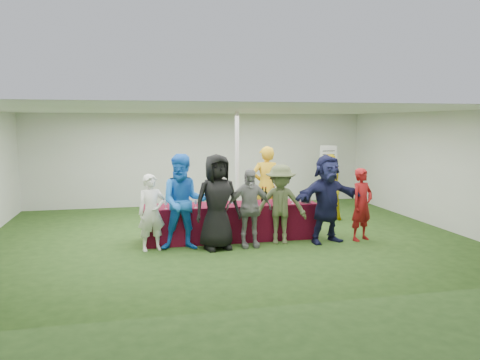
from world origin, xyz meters
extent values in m
plane|color=#284719|center=(0.00, 0.00, 0.00)|extent=(60.00, 60.00, 0.00)
plane|color=white|center=(0.00, 4.00, 1.35)|extent=(10.00, 0.00, 10.00)
plane|color=white|center=(0.00, -4.00, 1.35)|extent=(10.00, 0.00, 10.00)
plane|color=white|center=(5.00, 0.00, 1.35)|extent=(0.00, 8.00, 8.00)
plane|color=white|center=(0.00, 0.00, 2.70)|extent=(10.00, 10.00, 0.00)
cylinder|color=silver|center=(0.50, 1.20, 1.35)|extent=(0.10, 0.10, 2.70)
cube|color=maroon|center=(0.03, -0.32, 0.38)|extent=(3.60, 0.80, 0.75)
cylinder|color=black|center=(0.36, -0.22, 0.86)|extent=(0.07, 0.07, 0.22)
cylinder|color=black|center=(0.36, -0.22, 1.01)|extent=(0.03, 0.03, 0.08)
cylinder|color=maroon|center=(0.36, -0.22, 1.06)|extent=(0.03, 0.03, 0.02)
cylinder|color=black|center=(0.46, -0.16, 0.86)|extent=(0.07, 0.07, 0.22)
cylinder|color=black|center=(0.46, -0.16, 1.01)|extent=(0.03, 0.03, 0.08)
cylinder|color=maroon|center=(0.46, -0.16, 1.06)|extent=(0.03, 0.03, 0.02)
cylinder|color=black|center=(0.57, -0.22, 0.86)|extent=(0.07, 0.07, 0.22)
cylinder|color=black|center=(0.57, -0.22, 1.01)|extent=(0.03, 0.03, 0.08)
cylinder|color=maroon|center=(0.57, -0.22, 1.06)|extent=(0.03, 0.03, 0.02)
cylinder|color=black|center=(0.77, -0.16, 0.86)|extent=(0.07, 0.07, 0.22)
cylinder|color=black|center=(0.77, -0.16, 1.01)|extent=(0.03, 0.03, 0.08)
cylinder|color=maroon|center=(0.77, -0.16, 1.06)|extent=(0.03, 0.03, 0.02)
cylinder|color=black|center=(0.82, -0.21, 0.86)|extent=(0.07, 0.07, 0.22)
cylinder|color=black|center=(0.82, -0.21, 1.01)|extent=(0.03, 0.03, 0.08)
cylinder|color=maroon|center=(0.82, -0.21, 1.06)|extent=(0.03, 0.03, 0.02)
cylinder|color=black|center=(1.02, -0.17, 0.86)|extent=(0.07, 0.07, 0.22)
cylinder|color=black|center=(1.02, -0.17, 1.01)|extent=(0.03, 0.03, 0.08)
cylinder|color=maroon|center=(1.02, -0.17, 1.06)|extent=(0.03, 0.03, 0.02)
cylinder|color=silver|center=(-1.32, -0.56, 0.75)|extent=(0.06, 0.06, 0.00)
cylinder|color=silver|center=(-1.32, -0.56, 0.79)|extent=(0.01, 0.01, 0.07)
cylinder|color=silver|center=(-1.32, -0.56, 0.87)|extent=(0.06, 0.06, 0.08)
cylinder|color=#3F060B|center=(-1.32, -0.56, 0.84)|extent=(0.05, 0.05, 0.02)
cylinder|color=silver|center=(-1.07, -0.62, 0.75)|extent=(0.06, 0.06, 0.00)
cylinder|color=silver|center=(-1.07, -0.62, 0.79)|extent=(0.01, 0.01, 0.07)
cylinder|color=silver|center=(-1.07, -0.62, 0.87)|extent=(0.06, 0.06, 0.08)
cylinder|color=silver|center=(-0.73, -0.59, 0.75)|extent=(0.06, 0.06, 0.00)
cylinder|color=silver|center=(-0.73, -0.59, 0.79)|extent=(0.01, 0.01, 0.07)
cylinder|color=silver|center=(-0.73, -0.59, 0.87)|extent=(0.06, 0.06, 0.08)
cylinder|color=#3F060B|center=(-0.73, -0.59, 0.84)|extent=(0.05, 0.05, 0.02)
cylinder|color=silver|center=(-0.22, -0.58, 0.75)|extent=(0.06, 0.06, 0.00)
cylinder|color=silver|center=(-0.22, -0.58, 0.79)|extent=(0.01, 0.01, 0.07)
cylinder|color=silver|center=(-0.22, -0.58, 0.87)|extent=(0.06, 0.06, 0.08)
cylinder|color=#3F060B|center=(-0.22, -0.58, 0.84)|extent=(0.05, 0.05, 0.02)
cylinder|color=silver|center=(1.31, -0.55, 0.75)|extent=(0.06, 0.06, 0.00)
cylinder|color=silver|center=(1.31, -0.55, 0.79)|extent=(0.01, 0.01, 0.07)
cylinder|color=silver|center=(1.31, -0.55, 0.87)|extent=(0.06, 0.06, 0.08)
cylinder|color=#3F060B|center=(1.31, -0.55, 0.84)|extent=(0.05, 0.05, 0.02)
cylinder|color=silver|center=(0.09, -0.24, 0.85)|extent=(0.07, 0.07, 0.20)
cylinder|color=silver|center=(0.09, -0.24, 0.96)|extent=(0.03, 0.03, 0.03)
cube|color=white|center=(1.51, -0.27, 0.77)|extent=(0.25, 0.18, 0.03)
cylinder|color=slate|center=(1.61, -0.54, 0.84)|extent=(0.22, 0.22, 0.18)
cylinder|color=slate|center=(3.20, 2.47, 0.55)|extent=(0.02, 0.02, 1.10)
cylinder|color=slate|center=(3.60, 2.47, 0.55)|extent=(0.02, 0.02, 1.10)
cube|color=white|center=(3.40, 2.47, 1.45)|extent=(0.50, 0.02, 0.70)
cube|color=black|center=(3.40, 2.45, 1.65)|extent=(0.36, 0.01, 0.02)
cube|color=black|center=(3.40, 2.45, 1.55)|extent=(0.36, 0.01, 0.02)
cube|color=black|center=(3.40, 2.45, 1.45)|extent=(0.36, 0.01, 0.02)
cube|color=black|center=(3.40, 2.45, 1.35)|extent=(0.36, 0.01, 0.02)
cube|color=black|center=(3.40, 2.45, 1.25)|extent=(0.36, 0.01, 0.02)
imported|color=gold|center=(1.15, 0.94, 0.94)|extent=(0.72, 0.50, 1.88)
imported|color=gold|center=(2.76, 1.04, 0.83)|extent=(0.92, 0.79, 1.66)
imported|color=white|center=(-1.61, -0.83, 0.74)|extent=(0.61, 0.48, 1.47)
imported|color=blue|center=(-1.00, -0.89, 0.92)|extent=(0.96, 0.78, 1.85)
imported|color=black|center=(-0.37, -1.00, 0.92)|extent=(1.00, 0.74, 1.85)
imported|color=gray|center=(0.26, -0.98, 0.78)|extent=(0.91, 0.38, 1.55)
imported|color=#4C5532|center=(0.95, -0.87, 0.80)|extent=(1.16, 0.84, 1.61)
imported|color=#16183C|center=(1.89, -0.98, 0.90)|extent=(1.75, 0.91, 1.80)
imported|color=maroon|center=(2.67, -0.99, 0.75)|extent=(0.64, 0.54, 1.51)
camera|label=1|loc=(-1.88, -9.73, 2.44)|focal=35.00mm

